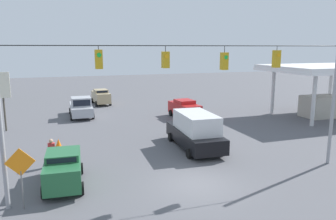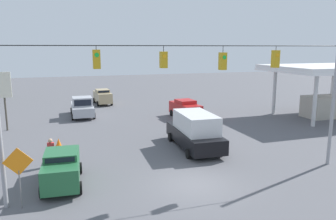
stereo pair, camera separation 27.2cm
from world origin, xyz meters
name	(u,v)px [view 1 (the left image)]	position (x,y,z in m)	size (l,w,h in m)	color
ground_plane	(196,184)	(0.00, 0.00, 0.00)	(140.00, 140.00, 0.00)	#56565B
overhead_signal_span	(196,89)	(-0.05, -0.31, 5.06)	(18.36, 0.38, 8.07)	#939399
sedan_red_oncoming_far	(184,108)	(-5.55, -15.80, 0.98)	(2.32, 4.49, 1.87)	red
sedan_green_parked_shoulder	(63,168)	(6.62, -2.16, 0.97)	(2.18, 4.39, 1.86)	#236038
box_truck_black_crossing_near	(195,131)	(-2.46, -5.90, 1.30)	(2.76, 6.58, 2.60)	black
pickup_truck_silver_withflow_far	(81,107)	(4.47, -19.80, 0.98)	(2.33, 5.44, 2.12)	#A8AAB2
sedan_tan_withflow_deep	(101,96)	(1.51, -26.84, 0.99)	(2.15, 4.45, 1.90)	tan
traffic_cone_nearest	(56,179)	(7.04, -2.50, 0.28)	(0.42, 0.42, 0.56)	orange
traffic_cone_second	(60,163)	(6.78, -4.90, 0.28)	(0.42, 0.42, 0.56)	orange
traffic_cone_third	(57,153)	(6.96, -7.04, 0.28)	(0.42, 0.42, 0.56)	orange
traffic_cone_fourth	(58,143)	(6.84, -9.50, 0.28)	(0.42, 0.42, 0.56)	orange
gas_station	(324,80)	(-19.28, -11.66, 3.90)	(11.27, 8.66, 5.34)	silver
work_zone_sign	(20,167)	(8.40, -0.02, 1.99)	(1.27, 0.06, 2.84)	slate
pedestrian	(52,153)	(7.23, -5.26, 0.87)	(0.40, 0.28, 1.73)	#2D334C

